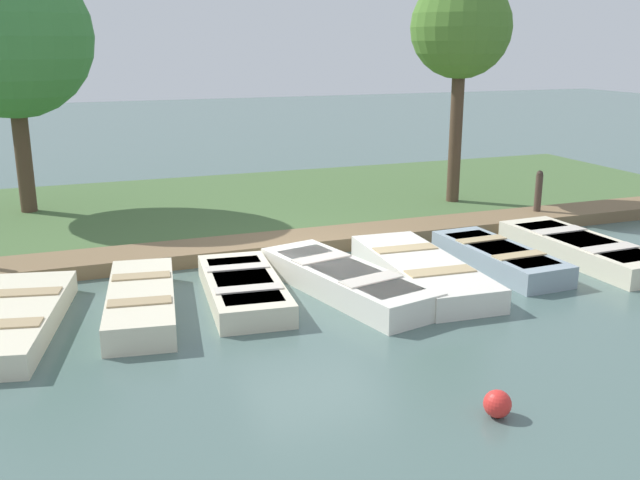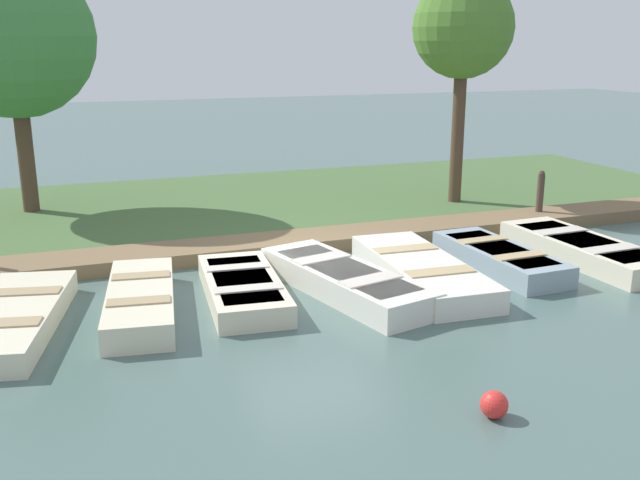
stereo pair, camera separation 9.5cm
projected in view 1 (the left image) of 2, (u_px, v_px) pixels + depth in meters
ground_plane at (313, 270)px, 12.64m from camera, size 80.00×80.00×0.00m
shore_bank at (241, 207)px, 17.13m from camera, size 8.00×24.00×0.16m
dock_walkway at (288, 243)px, 13.87m from camera, size 1.09×21.92×0.26m
rowboat_0 at (13, 319)px, 9.94m from camera, size 3.43×1.83×0.37m
rowboat_1 at (141, 301)px, 10.59m from camera, size 3.16×1.38×0.41m
rowboat_2 at (243, 288)px, 11.19m from camera, size 2.94×1.38×0.37m
rowboat_3 at (345, 280)px, 11.47m from camera, size 3.70×1.88×0.43m
rowboat_4 at (421, 270)px, 12.01m from camera, size 3.64×1.41×0.41m
rowboat_5 at (499, 257)px, 12.74m from camera, size 2.93×1.12×0.40m
rowboat_6 at (582, 248)px, 13.27m from camera, size 3.54×1.33×0.41m
mooring_post_far at (538, 196)px, 15.88m from camera, size 0.16×0.16×1.18m
buoy at (497, 404)px, 7.67m from camera, size 0.31×0.31×0.31m
park_tree_far_left at (10, 37)px, 15.34m from camera, size 3.51×3.51×5.79m
park_tree_left at (461, 30)px, 16.36m from camera, size 2.33×2.33×5.41m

